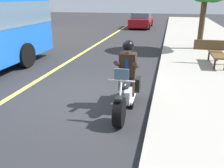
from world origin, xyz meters
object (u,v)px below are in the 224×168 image
at_px(motorcycle_main, 126,93).
at_px(rider_main, 128,68).
at_px(bench_sidewalk, 217,51).
at_px(car_dark, 141,20).

height_order(motorcycle_main, rider_main, rider_main).
relative_size(motorcycle_main, rider_main, 1.27).
xyz_separation_m(motorcycle_main, bench_sidewalk, (-4.66, 2.83, 0.26)).
distance_m(motorcycle_main, car_dark, 18.05).
relative_size(car_dark, bench_sidewalk, 2.55).
height_order(rider_main, car_dark, rider_main).
xyz_separation_m(rider_main, car_dark, (-17.77, -1.79, -0.35)).
bearing_deg(motorcycle_main, rider_main, -178.53).
distance_m(rider_main, car_dark, 17.87).
relative_size(motorcycle_main, bench_sidewalk, 1.23).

